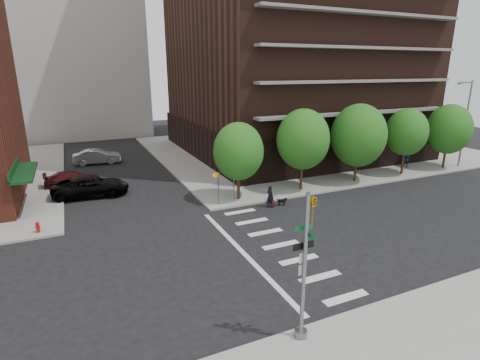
% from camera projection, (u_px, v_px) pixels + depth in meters
% --- Properties ---
extents(ground, '(120.00, 120.00, 0.00)m').
position_uv_depth(ground, '(236.00, 255.00, 21.56)').
color(ground, black).
rests_on(ground, ground).
extents(sidewalk_ne, '(39.00, 33.00, 0.15)m').
position_uv_depth(sidewalk_ne, '(305.00, 148.00, 50.16)').
color(sidewalk_ne, gray).
rests_on(sidewalk_ne, ground).
extents(crosswalk, '(3.85, 13.00, 0.01)m').
position_uv_depth(crosswalk, '(269.00, 247.00, 22.43)').
color(crosswalk, silver).
rests_on(crosswalk, ground).
extents(tree_a, '(4.00, 4.00, 5.90)m').
position_uv_depth(tree_a, '(238.00, 151.00, 29.40)').
color(tree_a, '#301E11').
rests_on(tree_a, sidewalk_ne).
extents(tree_b, '(4.50, 4.50, 6.65)m').
position_uv_depth(tree_b, '(303.00, 139.00, 31.63)').
color(tree_b, '#301E11').
rests_on(tree_b, sidewalk_ne).
extents(tree_c, '(5.00, 5.00, 6.80)m').
position_uv_depth(tree_c, '(358.00, 135.00, 34.04)').
color(tree_c, '#301E11').
rests_on(tree_c, sidewalk_ne).
extents(tree_d, '(4.00, 4.00, 6.20)m').
position_uv_depth(tree_d, '(407.00, 132.00, 36.44)').
color(tree_d, '#301E11').
rests_on(tree_d, sidewalk_ne).
extents(tree_e, '(4.50, 4.50, 6.35)m').
position_uv_depth(tree_e, '(449.00, 129.00, 38.85)').
color(tree_e, '#301E11').
rests_on(tree_e, sidewalk_ne).
extents(traffic_signal, '(0.90, 0.75, 6.00)m').
position_uv_depth(traffic_signal, '(304.00, 279.00, 14.06)').
color(traffic_signal, slate).
rests_on(traffic_signal, sidewalk_s).
extents(pedestrian_signal, '(2.18, 0.67, 2.60)m').
position_uv_depth(pedestrian_signal, '(222.00, 183.00, 28.86)').
color(pedestrian_signal, slate).
rests_on(pedestrian_signal, sidewalk_ne).
extents(fire_hydrant, '(0.24, 0.24, 0.73)m').
position_uv_depth(fire_hydrant, '(38.00, 227.00, 24.05)').
color(fire_hydrant, '#A50C0C').
rests_on(fire_hydrant, sidewalk_nw).
extents(streetlamp, '(2.14, 0.22, 9.00)m').
position_uv_depth(streetlamp, '(465.00, 118.00, 39.01)').
color(streetlamp, slate).
rests_on(streetlamp, sidewalk_ne).
extents(parked_car_black, '(3.32, 6.30, 1.69)m').
position_uv_depth(parked_car_black, '(91.00, 187.00, 31.22)').
color(parked_car_black, black).
rests_on(parked_car_black, ground).
extents(parked_car_maroon, '(2.23, 4.88, 1.38)m').
position_uv_depth(parked_car_maroon, '(73.00, 179.00, 34.03)').
color(parked_car_maroon, '#411112').
rests_on(parked_car_maroon, ground).
extents(parked_car_silver, '(2.13, 5.17, 1.67)m').
position_uv_depth(parked_car_silver, '(97.00, 157.00, 41.85)').
color(parked_car_silver, '#95979B').
rests_on(parked_car_silver, ground).
extents(scooter, '(1.00, 1.87, 0.93)m').
position_uv_depth(scooter, '(271.00, 199.00, 29.45)').
color(scooter, maroon).
rests_on(scooter, ground).
extents(dog_walker, '(0.73, 0.60, 1.73)m').
position_uv_depth(dog_walker, '(270.00, 196.00, 28.74)').
color(dog_walker, black).
rests_on(dog_walker, ground).
extents(dog, '(0.71, 0.34, 0.59)m').
position_uv_depth(dog, '(282.00, 201.00, 29.23)').
color(dog, black).
rests_on(dog, ground).
extents(pedestrian_far, '(0.93, 0.81, 1.64)m').
position_uv_depth(pedestrian_far, '(406.00, 159.00, 39.97)').
color(pedestrian_far, navy).
rests_on(pedestrian_far, sidewalk_ne).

